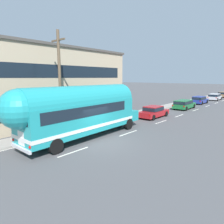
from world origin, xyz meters
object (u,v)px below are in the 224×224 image
Objects in this scene: car_fifth at (224,94)px; car_second at (184,104)px; car_third at (199,100)px; car_lead at (153,111)px; utility_pole at (60,81)px; painted_bus at (79,110)px; car_fourth at (215,96)px.

car_second is at bearing -90.24° from car_fifth.
car_third and car_fifth have the same top height.
car_third is (-0.27, 7.81, -0.01)m from car_second.
car_lead is at bearing -90.44° from car_fifth.
utility_pole is 1.84× the size of car_fifth.
car_third is (-0.12, 16.54, 0.04)m from car_lead.
painted_bus is at bearing -3.70° from utility_pole.
utility_pole is 2.00× the size of car_third.
utility_pole is at bearing -97.78° from car_second.
car_third is at bearing -92.68° from car_fourth.
car_fifth is (-0.01, 8.01, 0.01)m from car_fourth.
car_fifth is at bearing 90.08° from car_fourth.
car_third is at bearing 90.43° from painted_bus.
car_lead and car_third have the same top height.
car_third is (-0.21, 27.82, -1.52)m from painted_bus.
car_lead is at bearing 90.43° from painted_bus.
car_second is at bearing 82.22° from utility_pole.
painted_bus is 36.13m from car_fourth.
painted_bus reaches higher than car_second.
car_fourth is at bearing -89.92° from car_fifth.
car_lead is 24.83m from car_fourth.
utility_pole is at bearing -94.49° from car_fourth.
utility_pole reaches higher than car_fifth.
painted_bus is 2.71× the size of car_lead.
painted_bus is 2.68× the size of car_fourth.
car_second and car_third have the same top height.
painted_bus is 44.14m from car_fifth.
painted_bus is 2.67× the size of car_fifth.
car_fourth is 8.01m from car_fifth.
car_fifth is (0.25, 32.84, 0.06)m from car_lead.
car_fifth is at bearing 89.76° from car_second.
car_fourth is at bearing 85.51° from utility_pole.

